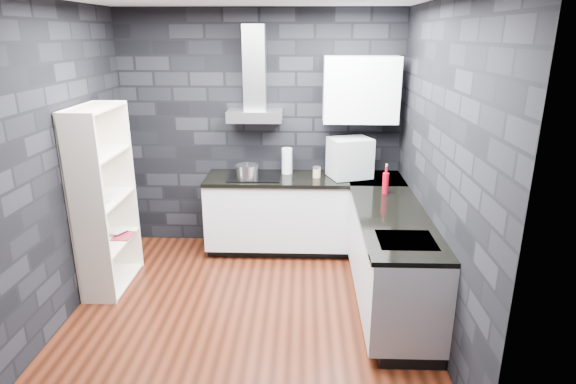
# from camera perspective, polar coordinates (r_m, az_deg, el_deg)

# --- Properties ---
(ground) EXTENTS (3.20, 3.20, 0.00)m
(ground) POSITION_cam_1_polar(r_m,az_deg,el_deg) (4.58, -4.71, -13.71)
(ground) COLOR #481B0E
(wall_back) EXTENTS (3.20, 0.05, 2.70)m
(wall_back) POSITION_cam_1_polar(r_m,az_deg,el_deg) (5.61, -3.18, 7.21)
(wall_back) COLOR black
(wall_back) RESTS_ON ground
(wall_front) EXTENTS (3.20, 0.05, 2.70)m
(wall_front) POSITION_cam_1_polar(r_m,az_deg,el_deg) (2.53, -9.69, -7.14)
(wall_front) COLOR black
(wall_front) RESTS_ON ground
(wall_left) EXTENTS (0.05, 3.20, 2.70)m
(wall_left) POSITION_cam_1_polar(r_m,az_deg,el_deg) (4.54, -26.05, 2.69)
(wall_left) COLOR black
(wall_left) RESTS_ON ground
(wall_right) EXTENTS (0.05, 3.20, 2.70)m
(wall_right) POSITION_cam_1_polar(r_m,az_deg,el_deg) (4.16, 17.62, 2.44)
(wall_right) COLOR black
(wall_right) RESTS_ON ground
(toekick_back) EXTENTS (2.18, 0.50, 0.10)m
(toekick_back) POSITION_cam_1_polar(r_m,az_deg,el_deg) (5.72, 1.83, -6.27)
(toekick_back) COLOR black
(toekick_back) RESTS_ON ground
(toekick_right) EXTENTS (0.50, 1.78, 0.10)m
(toekick_right) POSITION_cam_1_polar(r_m,az_deg,el_deg) (4.69, 12.32, -12.59)
(toekick_right) COLOR black
(toekick_right) RESTS_ON ground
(counter_back_cab) EXTENTS (2.20, 0.60, 0.76)m
(counter_back_cab) POSITION_cam_1_polar(r_m,az_deg,el_deg) (5.51, 1.87, -2.38)
(counter_back_cab) COLOR silver
(counter_back_cab) RESTS_ON ground
(counter_right_cab) EXTENTS (0.60, 1.80, 0.76)m
(counter_right_cab) POSITION_cam_1_polar(r_m,az_deg,el_deg) (4.48, 12.18, -7.87)
(counter_right_cab) COLOR silver
(counter_right_cab) RESTS_ON ground
(counter_back_top) EXTENTS (2.20, 0.62, 0.04)m
(counter_back_top) POSITION_cam_1_polar(r_m,az_deg,el_deg) (5.38, 1.91, 1.57)
(counter_back_top) COLOR black
(counter_back_top) RESTS_ON counter_back_cab
(counter_right_top) EXTENTS (0.62, 1.80, 0.04)m
(counter_right_top) POSITION_cam_1_polar(r_m,az_deg,el_deg) (4.32, 12.40, -3.10)
(counter_right_top) COLOR black
(counter_right_top) RESTS_ON counter_right_cab
(counter_corner_top) EXTENTS (0.62, 0.62, 0.04)m
(counter_corner_top) POSITION_cam_1_polar(r_m,az_deg,el_deg) (5.44, 10.36, 1.50)
(counter_corner_top) COLOR black
(counter_corner_top) RESTS_ON counter_right_cab
(hood_body) EXTENTS (0.60, 0.34, 0.12)m
(hood_body) POSITION_cam_1_polar(r_m,az_deg,el_deg) (5.39, -3.94, 9.01)
(hood_body) COLOR #B5B4B9
(hood_body) RESTS_ON wall_back
(hood_chimney) EXTENTS (0.24, 0.20, 0.90)m
(hood_chimney) POSITION_cam_1_polar(r_m,az_deg,el_deg) (5.40, -3.98, 14.47)
(hood_chimney) COLOR #B5B4B9
(hood_chimney) RESTS_ON hood_body
(upper_cabinet) EXTENTS (0.80, 0.35, 0.70)m
(upper_cabinet) POSITION_cam_1_polar(r_m,az_deg,el_deg) (5.35, 8.61, 11.92)
(upper_cabinet) COLOR white
(upper_cabinet) RESTS_ON wall_back
(cooktop) EXTENTS (0.58, 0.50, 0.01)m
(cooktop) POSITION_cam_1_polar(r_m,az_deg,el_deg) (5.41, -3.93, 1.92)
(cooktop) COLOR black
(cooktop) RESTS_ON counter_back_top
(sink_rim) EXTENTS (0.44, 0.40, 0.01)m
(sink_rim) POSITION_cam_1_polar(r_m,az_deg,el_deg) (3.87, 13.83, -5.60)
(sink_rim) COLOR #B5B4B9
(sink_rim) RESTS_ON counter_right_top
(pot) EXTENTS (0.24, 0.24, 0.14)m
(pot) POSITION_cam_1_polar(r_m,az_deg,el_deg) (5.28, -4.85, 2.35)
(pot) COLOR silver
(pot) RESTS_ON cooktop
(glass_vase) EXTENTS (0.13, 0.13, 0.29)m
(glass_vase) POSITION_cam_1_polar(r_m,az_deg,el_deg) (5.48, -0.12, 3.72)
(glass_vase) COLOR silver
(glass_vase) RESTS_ON counter_back_top
(storage_jar) EXTENTS (0.11, 0.11, 0.10)m
(storage_jar) POSITION_cam_1_polar(r_m,az_deg,el_deg) (5.36, 3.41, 2.30)
(storage_jar) COLOR tan
(storage_jar) RESTS_ON counter_back_top
(utensil_crock) EXTENTS (0.12, 0.12, 0.14)m
(utensil_crock) POSITION_cam_1_polar(r_m,az_deg,el_deg) (5.32, 6.06, 2.29)
(utensil_crock) COLOR silver
(utensil_crock) RESTS_ON counter_back_top
(appliance_garage) EXTENTS (0.52, 0.46, 0.44)m
(appliance_garage) POSITION_cam_1_polar(r_m,az_deg,el_deg) (5.34, 7.34, 4.06)
(appliance_garage) COLOR #ABAFB2
(appliance_garage) RESTS_ON counter_back_top
(red_bottle) EXTENTS (0.06, 0.06, 0.21)m
(red_bottle) POSITION_cam_1_polar(r_m,az_deg,el_deg) (4.89, 11.48, 1.03)
(red_bottle) COLOR #9E0617
(red_bottle) RESTS_ON counter_right_top
(bookshelf) EXTENTS (0.53, 0.86, 1.80)m
(bookshelf) POSITION_cam_1_polar(r_m,az_deg,el_deg) (4.95, -20.93, -0.90)
(bookshelf) COLOR silver
(bookshelf) RESTS_ON ground
(fruit_bowl) EXTENTS (0.27, 0.27, 0.06)m
(fruit_bowl) POSITION_cam_1_polar(r_m,az_deg,el_deg) (4.84, -21.51, -0.95)
(fruit_bowl) COLOR white
(fruit_bowl) RESTS_ON bookshelf
(book_red) EXTENTS (0.18, 0.03, 0.24)m
(book_red) POSITION_cam_1_polar(r_m,az_deg,el_deg) (5.19, -19.99, -3.81)
(book_red) COLOR maroon
(book_red) RESTS_ON bookshelf
(book_second) EXTENTS (0.14, 0.08, 0.20)m
(book_second) POSITION_cam_1_polar(r_m,az_deg,el_deg) (5.26, -20.03, -3.24)
(book_second) COLOR #B2B2B2
(book_second) RESTS_ON bookshelf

